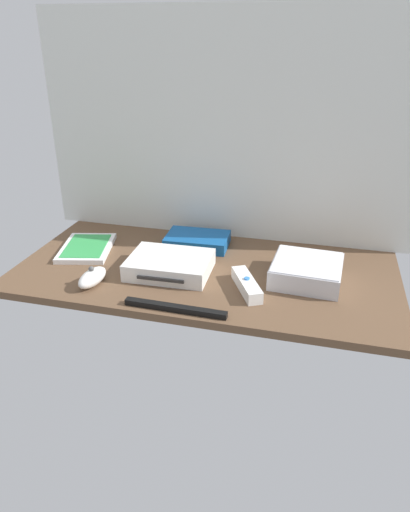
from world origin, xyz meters
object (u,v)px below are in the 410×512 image
Objects in this scene: game_console at (170,265)px; mini_computer at (307,271)px; game_case at (87,248)px; remote_nunchuk at (92,277)px; sensor_bar at (175,308)px; remote_wand at (247,285)px; network_router at (197,240)px.

mini_computer is (34.71, 4.57, 0.44)cm from game_console.
game_case is (-62.37, 2.56, -1.88)cm from mini_computer.
sensor_bar is (23.60, -6.50, -1.34)cm from remote_nunchuk.
remote_nunchuk is (-37.51, -6.92, 0.53)cm from remote_wand.
game_console is 0.89× the size of sensor_bar.
game_case reaches higher than sensor_bar.
game_console is at bearing -27.87° from game_case.
network_router is (30.09, 11.05, 0.94)cm from game_case.
game_case is at bearing 129.08° from remote_nunchuk.
game_console is 28.60cm from game_case.
remote_nunchuk reaches higher than network_router.
network_router is at bearing 80.72° from game_console.
game_case is (-27.65, 7.14, -1.44)cm from game_console.
remote_nunchuk reaches higher than remote_wand.
mini_computer reaches higher than network_router.
remote_nunchuk is 0.44× the size of sensor_bar.
sensor_bar is at bearing -69.74° from game_console.
remote_nunchuk is at bearing -162.92° from mini_computer.
game_console is at bearing 113.17° from sensor_bar.
remote_nunchuk reaches higher than game_console.
mini_computer reaches higher than remote_nunchuk.
remote_wand is 1.41× the size of remote_nunchuk.
remote_nunchuk is at bearing 165.86° from sensor_bar.
network_router is (-32.28, 13.61, -0.94)cm from mini_computer.
mini_computer is 0.83× the size of game_case.
remote_nunchuk is (11.16, -18.30, 1.28)cm from game_case.
sensor_bar is at bearing -48.91° from game_case.
sensor_bar is at bearing -7.69° from remote_nunchuk.
remote_nunchuk is at bearing -147.57° from game_console.
mini_computer is at bearing 5.82° from remote_wand.
remote_wand is at bearing 18.17° from remote_nunchuk.
game_case is 2.06× the size of remote_nunchuk.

